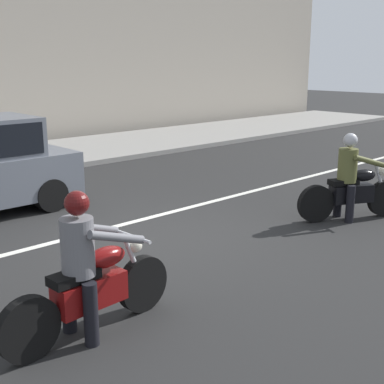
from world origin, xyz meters
name	(u,v)px	position (x,y,z in m)	size (l,w,h in m)	color
ground_plane	(148,239)	(0.00, 0.00, 0.00)	(80.00, 80.00, 0.00)	#242424
lane_marking_stripe	(158,215)	(0.97, 0.90, 0.00)	(18.00, 0.14, 0.01)	silver
motorcycle_with_rider_gray	(88,277)	(-2.34, -1.94, 0.64)	(2.10, 0.70, 1.58)	black
motorcycle_with_rider_olive	(351,185)	(3.37, -1.66, 0.64)	(1.92, 1.10, 1.58)	black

